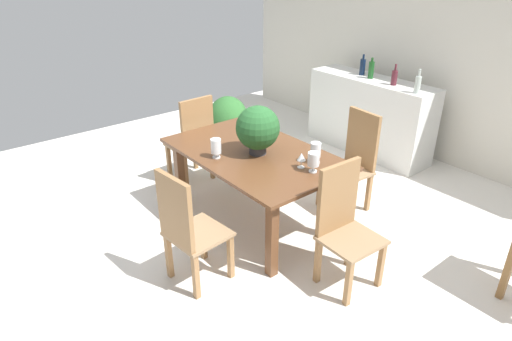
{
  "coord_description": "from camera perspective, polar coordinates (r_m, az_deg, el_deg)",
  "views": [
    {
      "loc": [
        2.99,
        -2.61,
        2.48
      ],
      "look_at": [
        0.08,
        -0.26,
        0.61
      ],
      "focal_mm": 31.17,
      "sensor_mm": 36.0,
      "label": 1
    }
  ],
  "objects": [
    {
      "name": "wine_glass",
      "position": [
        3.87,
        5.85,
        1.69
      ],
      "size": [
        0.07,
        0.07,
        0.14
      ],
      "color": "silver",
      "rests_on": "dining_table"
    },
    {
      "name": "potted_plant_floor",
      "position": [
        6.18,
        -3.61,
        6.64
      ],
      "size": [
        0.55,
        0.55,
        0.69
      ],
      "color": "#9E9384",
      "rests_on": "ground"
    },
    {
      "name": "wine_bottle_dark",
      "position": [
        5.46,
        20.04,
        10.38
      ],
      "size": [
        0.07,
        0.07,
        0.28
      ],
      "color": "#B2BFB7",
      "rests_on": "kitchen_counter"
    },
    {
      "name": "chair_foot_end",
      "position": [
        3.6,
        11.18,
        -6.35
      ],
      "size": [
        0.43,
        0.46,
        1.03
      ],
      "rotation": [
        0.0,
        0.0,
        1.52
      ],
      "color": "olive",
      "rests_on": "ground"
    },
    {
      "name": "wine_bottle_clear",
      "position": [
        6.1,
        13.52,
        12.84
      ],
      "size": [
        0.07,
        0.07,
        0.27
      ],
      "color": "#0F1E38",
      "rests_on": "kitchen_counter"
    },
    {
      "name": "crystal_vase_right",
      "position": [
        3.8,
        7.39,
        1.36
      ],
      "size": [
        0.1,
        0.1,
        0.18
      ],
      "color": "silver",
      "rests_on": "dining_table"
    },
    {
      "name": "chair_far_right",
      "position": [
        4.68,
        12.53,
        1.65
      ],
      "size": [
        0.47,
        0.46,
        1.04
      ],
      "rotation": [
        0.0,
        0.0,
        -0.09
      ],
      "color": "olive",
      "rests_on": "ground"
    },
    {
      "name": "crystal_vase_left",
      "position": [
        4.05,
        -5.16,
        3.05
      ],
      "size": [
        0.1,
        0.1,
        0.18
      ],
      "color": "silver",
      "rests_on": "dining_table"
    },
    {
      "name": "wine_bottle_amber",
      "position": [
        5.73,
        17.33,
        11.35
      ],
      "size": [
        0.07,
        0.07,
        0.25
      ],
      "color": "#511E28",
      "rests_on": "kitchen_counter"
    },
    {
      "name": "ground_plane",
      "position": [
        4.68,
        1.87,
        -5.5
      ],
      "size": [
        7.04,
        7.04,
        0.0
      ],
      "primitive_type": "plane",
      "color": "silver"
    },
    {
      "name": "kitchen_counter",
      "position": [
        6.12,
        14.31,
        6.84
      ],
      "size": [
        1.72,
        0.5,
        1.0
      ],
      "primitive_type": "cube",
      "color": "silver",
      "rests_on": "ground"
    },
    {
      "name": "dining_table",
      "position": [
        4.24,
        -0.19,
        1.07
      ],
      "size": [
        1.73,
        1.08,
        0.77
      ],
      "color": "brown",
      "rests_on": "ground"
    },
    {
      "name": "chair_head_end",
      "position": [
        5.12,
        -7.99,
        4.26
      ],
      "size": [
        0.45,
        0.46,
        1.04
      ],
      "rotation": [
        0.0,
        0.0,
        -1.53
      ],
      "color": "olive",
      "rests_on": "ground"
    },
    {
      "name": "chair_near_right",
      "position": [
        3.52,
        -8.91,
        -7.13
      ],
      "size": [
        0.48,
        0.47,
        1.02
      ],
      "rotation": [
        0.0,
        0.0,
        3.24
      ],
      "color": "olive",
      "rests_on": "ground"
    },
    {
      "name": "back_wall",
      "position": [
        6.12,
        21.47,
        13.66
      ],
      "size": [
        6.4,
        0.1,
        2.6
      ],
      "primitive_type": "cube",
      "color": "beige",
      "rests_on": "ground"
    },
    {
      "name": "crystal_vase_center_near",
      "position": [
        3.97,
        7.65,
        2.5
      ],
      "size": [
        0.09,
        0.09,
        0.19
      ],
      "color": "silver",
      "rests_on": "dining_table"
    },
    {
      "name": "wine_bottle_tall",
      "position": [
        5.96,
        14.56,
        12.41
      ],
      "size": [
        0.07,
        0.07,
        0.26
      ],
      "color": "#194C1E",
      "rests_on": "kitchen_counter"
    },
    {
      "name": "flower_centerpiece",
      "position": [
        4.07,
        0.23,
        5.41
      ],
      "size": [
        0.41,
        0.41,
        0.46
      ],
      "color": "#333338",
      "rests_on": "dining_table"
    }
  ]
}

